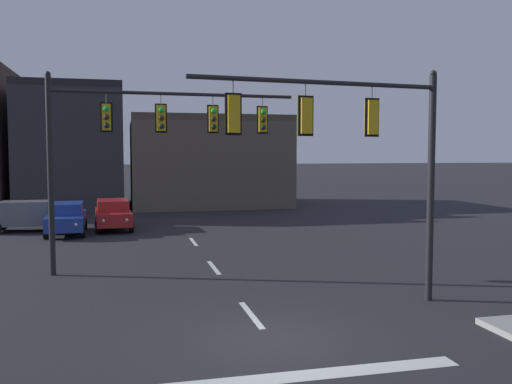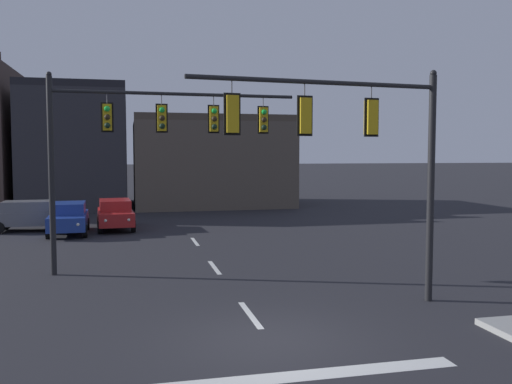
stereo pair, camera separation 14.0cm
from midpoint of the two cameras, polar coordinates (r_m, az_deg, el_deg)
ground_plane at (r=12.59m, az=1.77°, el=-15.18°), size 400.00×400.00×0.00m
stop_bar_paint at (r=10.80m, az=4.65°, el=-18.52°), size 6.40×0.50×0.01m
lane_centreline at (r=14.44m, az=-0.32°, el=-12.62°), size 0.16×26.40×0.01m
signal_mast_near_side at (r=14.76m, az=10.82°, el=5.32°), size 6.96×0.78×6.42m
signal_mast_far_side at (r=19.65m, az=-11.62°, el=6.01°), size 8.63×0.52×6.87m
car_lot_nearside at (r=29.78m, az=-18.76°, el=-2.51°), size 2.03×4.50×1.61m
car_lot_middle at (r=30.94m, az=-14.28°, el=-2.18°), size 2.14×4.55×1.61m
car_lot_farside at (r=31.65m, az=-22.30°, el=-2.23°), size 4.46×1.93×1.61m
building_row at (r=44.61m, az=-19.45°, el=4.14°), size 30.34×11.35×10.81m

